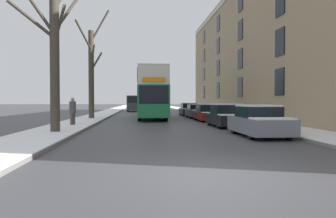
{
  "coord_description": "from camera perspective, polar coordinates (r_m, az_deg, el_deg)",
  "views": [
    {
      "loc": [
        -1.8,
        -7.16,
        1.63
      ],
      "look_at": [
        0.33,
        17.34,
        1.02
      ],
      "focal_mm": 35.0,
      "sensor_mm": 36.0,
      "label": 1
    }
  ],
  "objects": [
    {
      "name": "sidewalk_left",
      "position": [
        60.33,
        -9.06,
        -0.07
      ],
      "size": [
        2.74,
        130.0,
        0.16
      ],
      "color": "slate",
      "rests_on": "ground"
    },
    {
      "name": "double_decker_bus",
      "position": [
        30.13,
        -2.95,
        3.08
      ],
      "size": [
        2.5,
        11.22,
        4.43
      ],
      "color": "#1E7A47",
      "rests_on": "ground"
    },
    {
      "name": "bare_tree_left_1",
      "position": [
        28.74,
        -13.18,
        6.62
      ],
      "size": [
        2.52,
        3.96,
        9.32
      ],
      "color": "#423A30",
      "rests_on": "ground"
    },
    {
      "name": "oncoming_van",
      "position": [
        51.38,
        -5.98,
        1.06
      ],
      "size": [
        2.02,
        5.45,
        2.43
      ],
      "color": "#333842",
      "rests_on": "ground"
    },
    {
      "name": "terrace_facade_right",
      "position": [
        33.03,
        20.09,
        9.96
      ],
      "size": [
        9.1,
        48.74,
        13.15
      ],
      "color": "tan",
      "rests_on": "ground"
    },
    {
      "name": "parked_car_4",
      "position": [
        36.69,
        3.62,
        -0.11
      ],
      "size": [
        1.79,
        4.04,
        1.41
      ],
      "color": "black",
      "rests_on": "ground"
    },
    {
      "name": "parked_car_3",
      "position": [
        31.58,
        5.02,
        -0.41
      ],
      "size": [
        1.74,
        4.19,
        1.33
      ],
      "color": "#474C56",
      "rests_on": "ground"
    },
    {
      "name": "parked_car_1",
      "position": [
        20.94,
        10.19,
        -1.24
      ],
      "size": [
        1.87,
        4.3,
        1.44
      ],
      "color": "black",
      "rests_on": "ground"
    },
    {
      "name": "sidewalk_right",
      "position": [
        60.7,
        2.55,
        -0.05
      ],
      "size": [
        2.74,
        130.0,
        0.16
      ],
      "color": "slate",
      "rests_on": "ground"
    },
    {
      "name": "pedestrian_left_sidewalk",
      "position": [
        21.09,
        -16.28,
        -0.31
      ],
      "size": [
        0.4,
        0.4,
        1.84
      ],
      "rotation": [
        0.0,
        0.0,
        4.18
      ],
      "color": "#4C4742",
      "rests_on": "ground"
    },
    {
      "name": "parked_car_0",
      "position": [
        15.6,
        15.58,
        -2.14
      ],
      "size": [
        1.85,
        4.14,
        1.45
      ],
      "color": "slate",
      "rests_on": "ground"
    },
    {
      "name": "ground_plane",
      "position": [
        7.56,
        9.09,
        -11.02
      ],
      "size": [
        320.0,
        320.0,
        0.0
      ],
      "primitive_type": "plane",
      "color": "#424247"
    },
    {
      "name": "bare_tree_left_0",
      "position": [
        16.89,
        -19.15,
        9.61
      ],
      "size": [
        3.24,
        2.58,
        7.7
      ],
      "color": "#423A30",
      "rests_on": "ground"
    },
    {
      "name": "parked_car_2",
      "position": [
        26.6,
        6.91,
        -0.74
      ],
      "size": [
        1.73,
        4.24,
        1.37
      ],
      "color": "maroon",
      "rests_on": "ground"
    }
  ]
}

